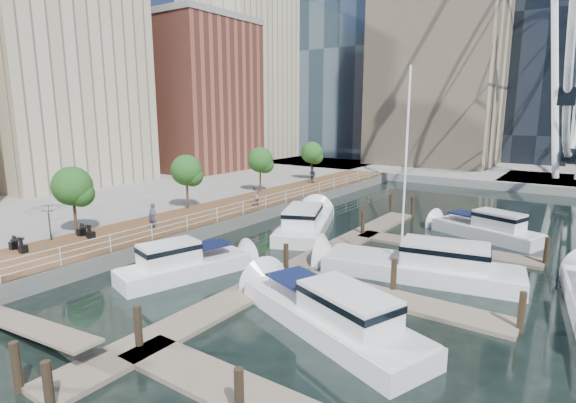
{
  "coord_description": "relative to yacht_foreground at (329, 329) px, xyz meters",
  "views": [
    {
      "loc": [
        16.9,
        -11.89,
        9.13
      ],
      "look_at": [
        -0.46,
        13.19,
        3.0
      ],
      "focal_mm": 28.0,
      "sensor_mm": 36.0,
      "label": 1
    }
  ],
  "objects": [
    {
      "name": "ground",
      "position": [
        -8.24,
        -3.69,
        0.0
      ],
      "size": [
        520.0,
        520.0,
        0.0
      ],
      "primitive_type": "plane",
      "color": "black",
      "rests_on": "ground"
    },
    {
      "name": "boardwalk",
      "position": [
        -17.24,
        11.31,
        0.5
      ],
      "size": [
        6.0,
        60.0,
        1.0
      ],
      "primitive_type": "cube",
      "color": "brown",
      "rests_on": "ground"
    },
    {
      "name": "seawall",
      "position": [
        -14.24,
        11.31,
        0.5
      ],
      "size": [
        0.25,
        60.0,
        1.0
      ],
      "primitive_type": "cube",
      "color": "#595954",
      "rests_on": "ground"
    },
    {
      "name": "land_inland",
      "position": [
        -44.24,
        11.31,
        0.5
      ],
      "size": [
        48.0,
        90.0,
        1.0
      ],
      "primitive_type": "cube",
      "color": "gray",
      "rests_on": "ground"
    },
    {
      "name": "land_far",
      "position": [
        -8.24,
        98.31,
        0.5
      ],
      "size": [
        200.0,
        114.0,
        1.0
      ],
      "primitive_type": "cube",
      "color": "gray",
      "rests_on": "ground"
    },
    {
      "name": "pier",
      "position": [
        5.76,
        48.31,
        0.5
      ],
      "size": [
        14.0,
        12.0,
        1.0
      ],
      "primitive_type": "cube",
      "color": "gray",
      "rests_on": "ground"
    },
    {
      "name": "railing",
      "position": [
        -14.34,
        11.31,
        1.52
      ],
      "size": [
        0.1,
        60.0,
        1.05
      ],
      "primitive_type": null,
      "color": "white",
      "rests_on": "boardwalk"
    },
    {
      "name": "floating_docks",
      "position": [
        -0.27,
        6.29,
        0.49
      ],
      "size": [
        16.0,
        34.0,
        2.6
      ],
      "color": "#6D6051",
      "rests_on": "ground"
    },
    {
      "name": "midrise_condos",
      "position": [
        -41.81,
        23.12,
        13.42
      ],
      "size": [
        19.0,
        67.0,
        28.0
      ],
      "color": "#BCAD8E",
      "rests_on": "ground"
    },
    {
      "name": "street_trees",
      "position": [
        -19.64,
        10.31,
        4.29
      ],
      "size": [
        2.6,
        42.6,
        4.6
      ],
      "color": "#3F2B1C",
      "rests_on": "ground"
    },
    {
      "name": "yacht_foreground",
      "position": [
        0.0,
        0.0,
        0.0
      ],
      "size": [
        11.03,
        6.57,
        2.15
      ],
      "primitive_type": null,
      "rotation": [
        0.0,
        0.0,
        1.2
      ],
      "color": "silver",
      "rests_on": "ground"
    },
    {
      "name": "pedestrian_near",
      "position": [
        -16.41,
        4.07,
        1.94
      ],
      "size": [
        0.76,
        0.58,
        1.88
      ],
      "primitive_type": "imported",
      "rotation": [
        0.0,
        0.0,
        0.2
      ],
      "color": "#44465A",
      "rests_on": "boardwalk"
    },
    {
      "name": "pedestrian_mid",
      "position": [
        -15.69,
        14.48,
        1.92
      ],
      "size": [
        0.77,
        0.95,
        1.84
      ],
      "primitive_type": "imported",
      "rotation": [
        0.0,
        0.0,
        -1.66
      ],
      "color": "#8D6961",
      "rests_on": "boardwalk"
    },
    {
      "name": "pedestrian_far",
      "position": [
        -18.23,
        28.25,
        1.93
      ],
      "size": [
        1.18,
        0.81,
        1.87
      ],
      "primitive_type": "imported",
      "rotation": [
        0.0,
        0.0,
        2.79
      ],
      "color": "#2F343B",
      "rests_on": "boardwalk"
    },
    {
      "name": "moored_yachts",
      "position": [
        0.83,
        7.41,
        0.0
      ],
      "size": [
        26.11,
        36.63,
        11.5
      ],
      "color": "silver",
      "rests_on": "ground"
    }
  ]
}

